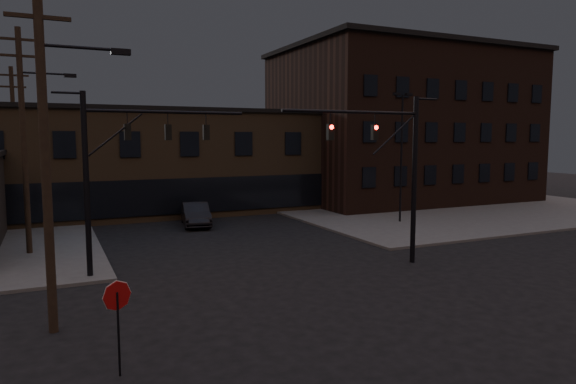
# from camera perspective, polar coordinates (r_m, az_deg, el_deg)

# --- Properties ---
(ground) EXTENTS (140.00, 140.00, 0.00)m
(ground) POSITION_cam_1_polar(r_m,az_deg,el_deg) (18.87, 6.54, -12.73)
(ground) COLOR black
(ground) RESTS_ON ground
(sidewalk_ne) EXTENTS (30.00, 30.00, 0.15)m
(sidewalk_ne) POSITION_cam_1_polar(r_m,az_deg,el_deg) (49.05, 15.01, -1.15)
(sidewalk_ne) COLOR #474744
(sidewalk_ne) RESTS_ON ground
(building_row) EXTENTS (40.00, 12.00, 8.00)m
(building_row) POSITION_cam_1_polar(r_m,az_deg,el_deg) (44.25, -12.77, 3.25)
(building_row) COLOR brown
(building_row) RESTS_ON ground
(building_right) EXTENTS (22.00, 16.00, 14.00)m
(building_right) POSITION_cam_1_polar(r_m,az_deg,el_deg) (51.81, 12.36, 6.97)
(building_right) COLOR black
(building_right) RESTS_ON ground
(traffic_signal_near) EXTENTS (7.12, 0.24, 8.00)m
(traffic_signal_near) POSITION_cam_1_polar(r_m,az_deg,el_deg) (24.64, 11.83, 3.30)
(traffic_signal_near) COLOR black
(traffic_signal_near) RESTS_ON ground
(traffic_signal_far) EXTENTS (7.12, 0.24, 8.00)m
(traffic_signal_far) POSITION_cam_1_polar(r_m,az_deg,el_deg) (23.36, -18.43, 3.17)
(traffic_signal_far) COLOR black
(traffic_signal_far) RESTS_ON ground
(stop_sign) EXTENTS (0.72, 0.33, 2.48)m
(stop_sign) POSITION_cam_1_polar(r_m,az_deg,el_deg) (13.93, -18.42, -11.90)
(stop_sign) COLOR black
(stop_sign) RESTS_ON ground
(utility_pole_near) EXTENTS (3.70, 0.28, 11.00)m
(utility_pole_near) POSITION_cam_1_polar(r_m,az_deg,el_deg) (17.18, -25.22, 4.83)
(utility_pole_near) COLOR black
(utility_pole_near) RESTS_ON ground
(utility_pole_mid) EXTENTS (3.70, 0.28, 11.50)m
(utility_pole_mid) POSITION_cam_1_polar(r_m,az_deg,el_deg) (29.20, -27.21, 5.52)
(utility_pole_mid) COLOR black
(utility_pole_mid) RESTS_ON ground
(utility_pole_far) EXTENTS (2.20, 0.28, 11.00)m
(utility_pole_far) POSITION_cam_1_polar(r_m,az_deg,el_deg) (41.24, -28.08, 4.97)
(utility_pole_far) COLOR black
(utility_pole_far) RESTS_ON ground
(lot_light_a) EXTENTS (1.50, 0.28, 9.14)m
(lot_light_a) POSITION_cam_1_polar(r_m,az_deg,el_deg) (36.81, 12.51, 5.06)
(lot_light_a) COLOR black
(lot_light_a) RESTS_ON ground
(lot_light_b) EXTENTS (1.50, 0.28, 9.14)m
(lot_light_b) POSITION_cam_1_polar(r_m,az_deg,el_deg) (44.46, 14.73, 5.16)
(lot_light_b) COLOR black
(lot_light_b) RESTS_ON ground
(parked_car_lot_a) EXTENTS (4.12, 1.86, 1.37)m
(parked_car_lot_a) POSITION_cam_1_polar(r_m,az_deg,el_deg) (43.91, 11.16, -0.88)
(parked_car_lot_a) COLOR black
(parked_car_lot_a) RESTS_ON sidewalk_ne
(parked_car_lot_b) EXTENTS (4.73, 2.81, 1.28)m
(parked_car_lot_b) POSITION_cam_1_polar(r_m,az_deg,el_deg) (48.54, 9.38, -0.25)
(parked_car_lot_b) COLOR #B0B0B2
(parked_car_lot_b) RESTS_ON sidewalk_ne
(car_crossing) EXTENTS (2.47, 5.10, 1.61)m
(car_crossing) POSITION_cam_1_polar(r_m,az_deg,el_deg) (35.99, -10.23, -2.43)
(car_crossing) COLOR black
(car_crossing) RESTS_ON ground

